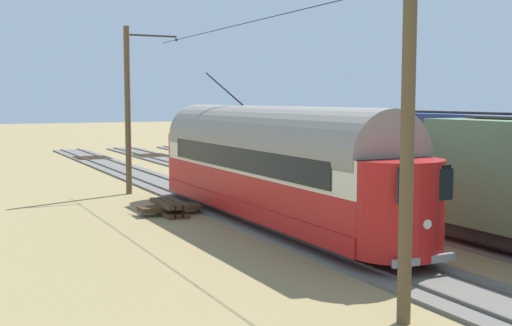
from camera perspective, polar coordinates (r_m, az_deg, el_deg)
ground_plane at (r=25.79m, az=11.86°, el=-4.76°), size 220.00×220.00×0.00m
track_streetcar_siding at (r=29.13m, az=18.85°, el=-3.66°), size 2.80×80.00×0.18m
track_adjacent_siding at (r=26.03m, az=11.43°, el=-4.54°), size 2.80×80.00×0.18m
track_third_siding at (r=23.48m, az=2.19°, el=-5.53°), size 2.80×80.00×0.18m
vintage_streetcar at (r=23.99m, az=1.13°, el=0.04°), size 2.65×17.15×5.53m
coach_adjacent at (r=31.32m, az=14.65°, el=0.97°), size 2.96×13.18×3.85m
catenary_pole_foreground at (r=32.28m, az=-10.86°, el=4.70°), size 2.70×0.28×7.98m
catenary_pole_mid_near at (r=13.50m, az=13.12°, el=3.69°), size 2.70×0.28×7.98m
switch_stand at (r=38.03m, az=8.69°, el=-0.36°), size 0.50×0.30×1.24m
spare_tie_stack at (r=26.48m, az=-7.48°, el=-3.83°), size 2.40×2.40×0.54m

